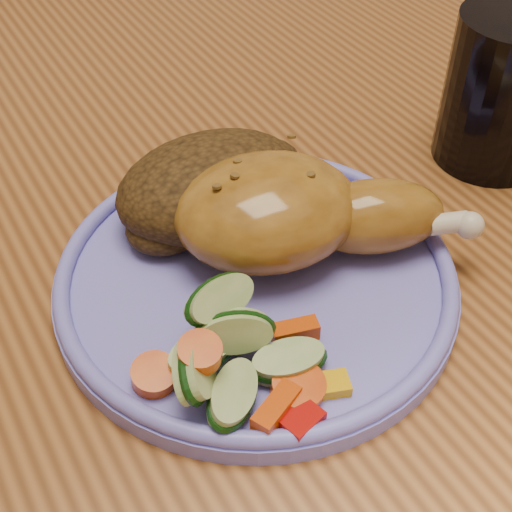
{
  "coord_description": "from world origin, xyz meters",
  "views": [
    {
      "loc": [
        -0.24,
        -0.34,
        1.07
      ],
      "look_at": [
        -0.09,
        -0.08,
        0.78
      ],
      "focal_mm": 50.0,
      "sensor_mm": 36.0,
      "label": 1
    }
  ],
  "objects_px": {
    "dining_table": "(299,256)",
    "drinking_glass": "(504,91)",
    "chair_far": "(71,92)",
    "plate": "(256,281)"
  },
  "relations": [
    {
      "from": "dining_table",
      "to": "drinking_glass",
      "type": "bearing_deg",
      "value": -20.82
    },
    {
      "from": "chair_far",
      "to": "drinking_glass",
      "type": "bearing_deg",
      "value": -78.96
    },
    {
      "from": "plate",
      "to": "drinking_glass",
      "type": "height_order",
      "value": "drinking_glass"
    },
    {
      "from": "chair_far",
      "to": "dining_table",
      "type": "bearing_deg",
      "value": -90.0
    },
    {
      "from": "dining_table",
      "to": "plate",
      "type": "relative_size",
      "value": 5.78
    },
    {
      "from": "chair_far",
      "to": "drinking_glass",
      "type": "height_order",
      "value": "chair_far"
    },
    {
      "from": "chair_far",
      "to": "drinking_glass",
      "type": "relative_size",
      "value": 8.33
    },
    {
      "from": "chair_far",
      "to": "plate",
      "type": "relative_size",
      "value": 3.75
    },
    {
      "from": "dining_table",
      "to": "chair_far",
      "type": "xyz_separation_m",
      "value": [
        0.0,
        0.63,
        -0.17
      ]
    },
    {
      "from": "dining_table",
      "to": "plate",
      "type": "bearing_deg",
      "value": -137.4
    }
  ]
}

